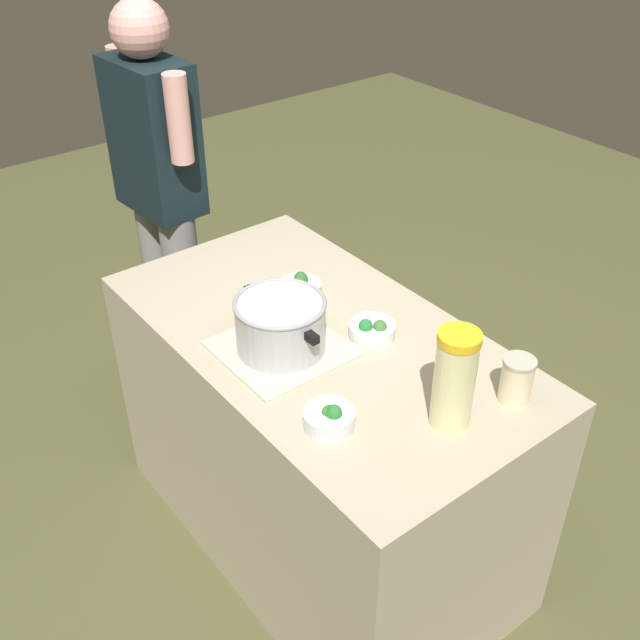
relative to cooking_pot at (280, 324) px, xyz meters
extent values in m
plane|color=#4F4F2D|center=(-0.01, -0.14, -0.97)|extent=(8.00, 8.00, 0.00)
cube|color=tan|center=(-0.01, -0.14, -0.53)|extent=(1.39, 0.76, 0.88)
cube|color=beige|center=(0.00, 0.00, -0.09)|extent=(0.34, 0.34, 0.01)
cylinder|color=#B7B7BC|center=(0.00, 0.00, -0.01)|extent=(0.26, 0.26, 0.15)
torus|color=#99999E|center=(0.00, 0.00, 0.07)|extent=(0.26, 0.26, 0.01)
cube|color=black|center=(-0.15, 0.00, 0.04)|extent=(0.04, 0.02, 0.02)
cube|color=black|center=(0.15, 0.00, 0.04)|extent=(0.04, 0.02, 0.02)
cylinder|color=beige|center=(-0.51, -0.16, 0.04)|extent=(0.10, 0.10, 0.25)
cylinder|color=yellow|center=(-0.51, -0.16, 0.17)|extent=(0.11, 0.11, 0.02)
ellipsoid|color=yellow|center=(-0.50, -0.16, 0.04)|extent=(0.04, 0.04, 0.01)
cylinder|color=beige|center=(-0.56, -0.36, -0.03)|extent=(0.08, 0.08, 0.12)
cylinder|color=#B2AD99|center=(-0.56, -0.36, 0.04)|extent=(0.09, 0.09, 0.01)
cylinder|color=silver|center=(0.19, -0.21, -0.07)|extent=(0.14, 0.14, 0.05)
ellipsoid|color=#3A721E|center=(0.19, -0.20, -0.04)|extent=(0.05, 0.05, 0.06)
ellipsoid|color=#307229|center=(0.19, -0.21, -0.05)|extent=(0.05, 0.05, 0.05)
ellipsoid|color=#296530|center=(0.20, -0.22, -0.03)|extent=(0.05, 0.05, 0.05)
cylinder|color=silver|center=(-0.11, -0.25, -0.07)|extent=(0.14, 0.14, 0.04)
ellipsoid|color=#247736|center=(-0.11, -0.23, -0.05)|extent=(0.04, 0.04, 0.05)
ellipsoid|color=#3C7234|center=(-0.13, -0.26, -0.05)|extent=(0.04, 0.04, 0.05)
cylinder|color=silver|center=(-0.34, 0.09, -0.07)|extent=(0.13, 0.13, 0.05)
ellipsoid|color=#277730|center=(-0.35, 0.09, -0.04)|extent=(0.04, 0.04, 0.05)
ellipsoid|color=#357829|center=(-0.34, 0.09, -0.05)|extent=(0.04, 0.04, 0.04)
cylinder|color=gray|center=(0.88, -0.15, -0.51)|extent=(0.14, 0.14, 0.92)
cylinder|color=gray|center=(1.08, -0.15, -0.51)|extent=(0.14, 0.14, 0.92)
cube|color=black|center=(0.98, -0.15, 0.22)|extent=(0.35, 0.23, 0.55)
sphere|color=#D2968D|center=(0.98, -0.15, 0.60)|extent=(0.20, 0.20, 0.20)
cylinder|color=#D2968D|center=(0.77, -0.15, 0.35)|extent=(0.08, 0.08, 0.30)
cylinder|color=#D2968D|center=(1.19, -0.15, 0.35)|extent=(0.08, 0.08, 0.30)
camera|label=1|loc=(-1.44, 0.98, 1.22)|focal=42.32mm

